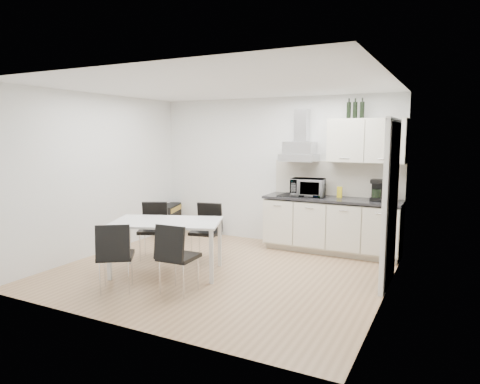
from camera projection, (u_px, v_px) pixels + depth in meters
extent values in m
plane|color=tan|center=(220.00, 271.00, 6.13)|extent=(4.50, 4.50, 0.00)
cube|color=white|center=(274.00, 171.00, 7.73)|extent=(4.50, 0.10, 2.60)
cube|color=white|center=(119.00, 201.00, 4.19)|extent=(4.50, 0.10, 2.60)
cube|color=white|center=(99.00, 175.00, 6.96)|extent=(0.10, 4.00, 2.60)
cube|color=white|center=(388.00, 191.00, 4.95)|extent=(0.10, 4.00, 2.60)
plane|color=white|center=(219.00, 86.00, 5.78)|extent=(4.50, 4.50, 0.00)
cube|color=white|center=(390.00, 205.00, 5.49)|extent=(0.08, 1.04, 2.10)
cube|color=beige|center=(331.00, 249.00, 7.15)|extent=(2.16, 0.52, 0.10)
cube|color=beige|center=(331.00, 224.00, 7.05)|extent=(2.20, 0.60, 0.76)
cube|color=#262628|center=(332.00, 199.00, 6.99)|extent=(2.22, 0.64, 0.04)
cube|color=beige|center=(337.00, 179.00, 7.21)|extent=(2.20, 0.02, 0.58)
cube|color=beige|center=(367.00, 141.00, 6.76)|extent=(1.20, 0.35, 0.70)
cube|color=silver|center=(299.00, 152.00, 7.24)|extent=(0.60, 0.46, 0.30)
cube|color=silver|center=(302.00, 126.00, 7.28)|extent=(0.22, 0.20, 0.55)
imported|color=silver|center=(308.00, 186.00, 7.13)|extent=(0.57, 0.36, 0.37)
cube|color=yellow|center=(340.00, 192.00, 7.03)|extent=(0.08, 0.04, 0.18)
cylinder|color=brown|center=(391.00, 199.00, 6.53)|extent=(0.04, 0.04, 0.11)
cylinder|color=#4C6626|center=(395.00, 199.00, 6.50)|extent=(0.04, 0.04, 0.11)
cylinder|color=black|center=(349.00, 109.00, 6.83)|extent=(0.07, 0.07, 0.32)
cylinder|color=black|center=(355.00, 108.00, 6.78)|extent=(0.07, 0.07, 0.32)
cylinder|color=black|center=(362.00, 108.00, 6.73)|extent=(0.07, 0.07, 0.32)
cube|color=white|center=(166.00, 222.00, 5.97)|extent=(1.70, 1.33, 0.03)
cube|color=white|center=(109.00, 254.00, 5.72)|extent=(0.06, 0.06, 0.72)
cube|color=white|center=(211.00, 257.00, 5.58)|extent=(0.06, 0.06, 0.72)
cube|color=white|center=(129.00, 240.00, 6.46)|extent=(0.06, 0.06, 0.72)
cube|color=white|center=(220.00, 243.00, 6.32)|extent=(0.06, 0.06, 0.72)
cube|color=black|center=(169.00, 219.00, 8.49)|extent=(0.47, 0.74, 0.57)
cube|color=gold|center=(175.00, 209.00, 8.39)|extent=(0.18, 0.59, 0.09)
cube|color=black|center=(217.00, 228.00, 8.30)|extent=(0.19, 0.18, 0.27)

